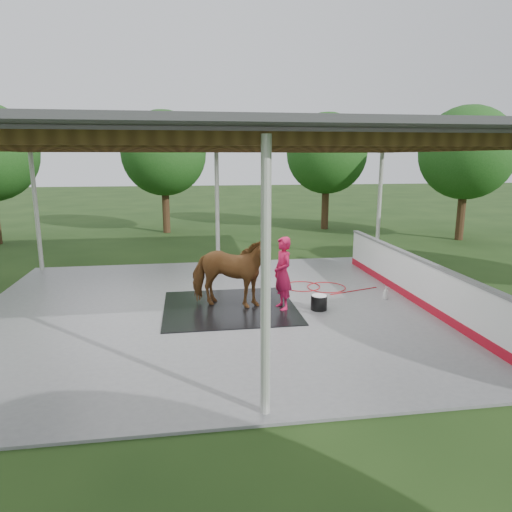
{
  "coord_description": "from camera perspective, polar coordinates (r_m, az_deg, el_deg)",
  "views": [
    {
      "loc": [
        -1.02,
        -10.5,
        3.61
      ],
      "look_at": [
        0.61,
        0.13,
        1.28
      ],
      "focal_mm": 32.0,
      "sensor_mm": 36.0,
      "label": 1
    }
  ],
  "objects": [
    {
      "name": "soap_bottle_b",
      "position": [
        12.31,
        15.81,
        -4.58
      ],
      "size": [
        0.1,
        0.11,
        0.19
      ],
      "primitive_type": "imported",
      "rotation": [
        0.0,
        0.0,
        -0.23
      ],
      "color": "#338CD8",
      "rests_on": "concrete_slab"
    },
    {
      "name": "wash_bucket",
      "position": [
        11.01,
        7.87,
        -5.75
      ],
      "size": [
        0.39,
        0.39,
        0.36
      ],
      "color": "black",
      "rests_on": "concrete_slab"
    },
    {
      "name": "tree_belt",
      "position": [
        11.48,
        -2.16,
        13.12
      ],
      "size": [
        28.0,
        28.0,
        5.8
      ],
      "color": "#382314",
      "rests_on": "ground"
    },
    {
      "name": "rubber_mat",
      "position": [
        11.12,
        -3.3,
        -6.4
      ],
      "size": [
        3.14,
        2.95,
        0.02
      ],
      "primitive_type": "cube",
      "color": "black",
      "rests_on": "concrete_slab"
    },
    {
      "name": "concrete_slab",
      "position": [
        11.14,
        -3.01,
        -6.55
      ],
      "size": [
        12.0,
        10.0,
        0.05
      ],
      "primitive_type": "cube",
      "color": "slate",
      "rests_on": "ground"
    },
    {
      "name": "pavilion_structure",
      "position": [
        10.56,
        -3.25,
        14.15
      ],
      "size": [
        12.6,
        10.6,
        4.05
      ],
      "color": "beige",
      "rests_on": "ground"
    },
    {
      "name": "ground",
      "position": [
        11.15,
        -3.01,
        -6.67
      ],
      "size": [
        100.0,
        100.0,
        0.0
      ],
      "primitive_type": "plane",
      "color": "#1E3814"
    },
    {
      "name": "horse",
      "position": [
        10.87,
        -3.36,
        -2.07
      ],
      "size": [
        2.22,
        1.6,
        1.71
      ],
      "primitive_type": "imported",
      "rotation": [
        0.0,
        0.0,
        1.19
      ],
      "color": "brown",
      "rests_on": "rubber_mat"
    },
    {
      "name": "hose_coil",
      "position": [
        12.89,
        7.41,
        -3.85
      ],
      "size": [
        2.55,
        1.41,
        0.02
      ],
      "color": "#A50B13",
      "rests_on": "concrete_slab"
    },
    {
      "name": "soap_bottle_a",
      "position": [
        12.15,
        15.91,
        -4.46
      ],
      "size": [
        0.14,
        0.14,
        0.33
      ],
      "primitive_type": "imported",
      "rotation": [
        0.0,
        0.0,
        0.07
      ],
      "color": "silver",
      "rests_on": "concrete_slab"
    },
    {
      "name": "handler",
      "position": [
        10.79,
        3.36,
        -2.19
      ],
      "size": [
        0.54,
        0.71,
        1.75
      ],
      "primitive_type": "imported",
      "rotation": [
        0.0,
        0.0,
        -1.37
      ],
      "color": "#D0164A",
      "rests_on": "concrete_slab"
    },
    {
      "name": "dasher_board",
      "position": [
        12.29,
        18.85,
        -2.65
      ],
      "size": [
        0.16,
        8.0,
        1.15
      ],
      "color": "#AF0E20",
      "rests_on": "concrete_slab"
    }
  ]
}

